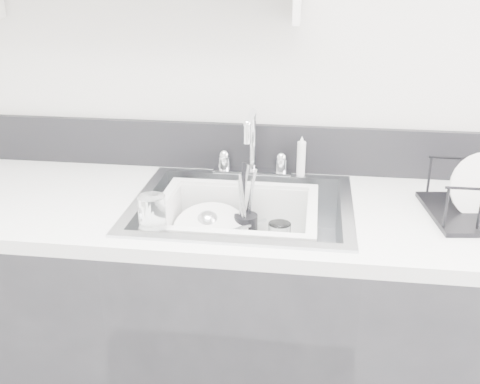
# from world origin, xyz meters

# --- Properties ---
(counter_run) EXTENTS (3.20, 0.62, 0.92)m
(counter_run) POSITION_xyz_m (0.00, 1.19, 0.46)
(counter_run) COLOR #252528
(counter_run) RESTS_ON ground
(backsplash) EXTENTS (3.20, 0.02, 0.16)m
(backsplash) POSITION_xyz_m (0.00, 1.49, 1.00)
(backsplash) COLOR black
(backsplash) RESTS_ON counter_run
(sink) EXTENTS (0.64, 0.52, 0.20)m
(sink) POSITION_xyz_m (0.00, 1.19, 0.83)
(sink) COLOR silver
(sink) RESTS_ON counter_run
(faucet) EXTENTS (0.26, 0.18, 0.23)m
(faucet) POSITION_xyz_m (0.00, 1.44, 0.98)
(faucet) COLOR silver
(faucet) RESTS_ON counter_run
(side_sprayer) EXTENTS (0.03, 0.03, 0.14)m
(side_sprayer) POSITION_xyz_m (0.16, 1.44, 0.99)
(side_sprayer) COLOR white
(side_sprayer) RESTS_ON counter_run
(wash_tub) EXTENTS (0.57, 0.51, 0.18)m
(wash_tub) POSITION_xyz_m (-0.01, 1.16, 0.84)
(wash_tub) COLOR white
(wash_tub) RESTS_ON sink
(plate_stack) EXTENTS (0.28, 0.27, 0.11)m
(plate_stack) POSITION_xyz_m (-0.09, 1.19, 0.80)
(plate_stack) COLOR white
(plate_stack) RESTS_ON wash_tub
(utensil_cup) EXTENTS (0.07, 0.07, 0.25)m
(utensil_cup) POSITION_xyz_m (0.00, 1.25, 0.82)
(utensil_cup) COLOR black
(utensil_cup) RESTS_ON wash_tub
(ladle) EXTENTS (0.31, 0.22, 0.08)m
(ladle) POSITION_xyz_m (-0.05, 1.21, 0.81)
(ladle) COLOR silver
(ladle) RESTS_ON wash_tub
(tumbler_in_tub) EXTENTS (0.07, 0.07, 0.10)m
(tumbler_in_tub) POSITION_xyz_m (0.11, 1.19, 0.82)
(tumbler_in_tub) COLOR white
(tumbler_in_tub) RESTS_ON wash_tub
(tumbler_counter) EXTENTS (0.07, 0.07, 0.10)m
(tumbler_counter) POSITION_xyz_m (-0.21, 0.98, 0.97)
(tumbler_counter) COLOR white
(tumbler_counter) RESTS_ON counter_run
(bowl_small) EXTENTS (0.13, 0.13, 0.04)m
(bowl_small) POSITION_xyz_m (0.08, 1.10, 0.79)
(bowl_small) COLOR white
(bowl_small) RESTS_ON wash_tub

